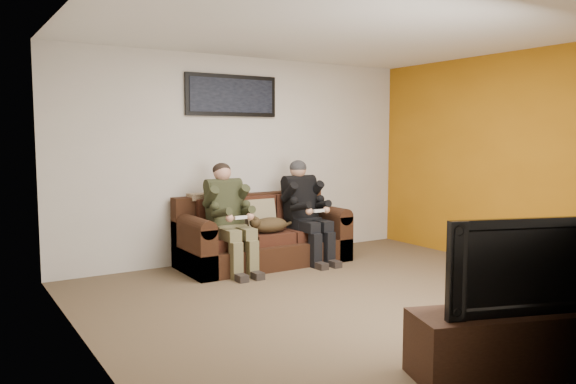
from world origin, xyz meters
TOP-DOWN VIEW (x-y plane):
  - floor at (0.00, 0.00)m, footprint 5.00×5.00m
  - ceiling at (0.00, 0.00)m, footprint 5.00×5.00m
  - wall_back at (0.00, 2.25)m, footprint 5.00×0.00m
  - wall_left at (-2.50, 0.00)m, footprint 0.00×4.50m
  - wall_right at (2.50, 0.00)m, footprint 0.00×4.50m
  - accent_wall_right at (2.49, 0.00)m, footprint 0.00×4.50m
  - sofa at (0.01, 1.82)m, footprint 2.09×0.90m
  - throw_pillow at (0.01, 1.86)m, footprint 0.40×0.19m
  - throw_blanket at (-0.63, 2.09)m, footprint 0.43×0.21m
  - person_left at (-0.53, 1.65)m, footprint 0.51×0.87m
  - person_right at (0.54, 1.65)m, footprint 0.51×0.86m
  - cat at (-0.03, 1.59)m, footprint 0.66×0.26m
  - framed_poster at (-0.19, 2.22)m, footprint 1.25×0.05m
  - tv_stand at (-0.20, -1.95)m, footprint 1.45×0.88m
  - television at (-0.20, -1.95)m, footprint 1.09×0.51m

SIDE VIEW (x-z plane):
  - floor at x=0.00m, z-range 0.00..0.00m
  - tv_stand at x=-0.20m, z-range 0.00..0.43m
  - sofa at x=0.01m, z-range -0.10..0.75m
  - cat at x=-0.03m, z-range 0.40..0.64m
  - throw_pillow at x=0.01m, z-range 0.41..0.81m
  - person_left at x=-0.53m, z-range 0.07..1.35m
  - person_right at x=0.54m, z-range 0.07..1.36m
  - television at x=-0.20m, z-range 0.43..1.07m
  - throw_blanket at x=-0.63m, z-range 0.82..0.89m
  - wall_back at x=0.00m, z-range -1.20..3.80m
  - wall_left at x=-2.50m, z-range -0.95..3.55m
  - wall_right at x=2.50m, z-range -0.95..3.55m
  - accent_wall_right at x=2.49m, z-range -0.95..3.55m
  - framed_poster at x=-0.19m, z-range 1.84..2.36m
  - ceiling at x=0.00m, z-range 2.60..2.60m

